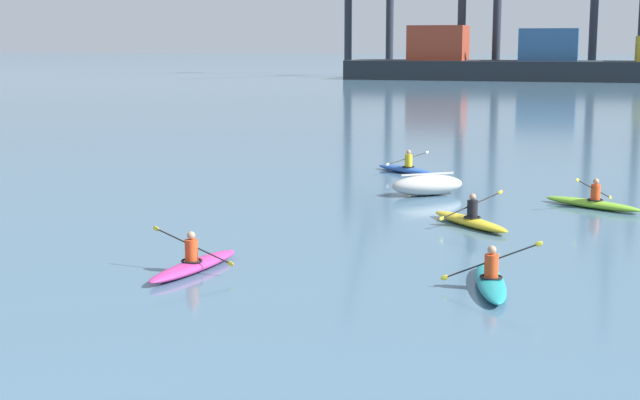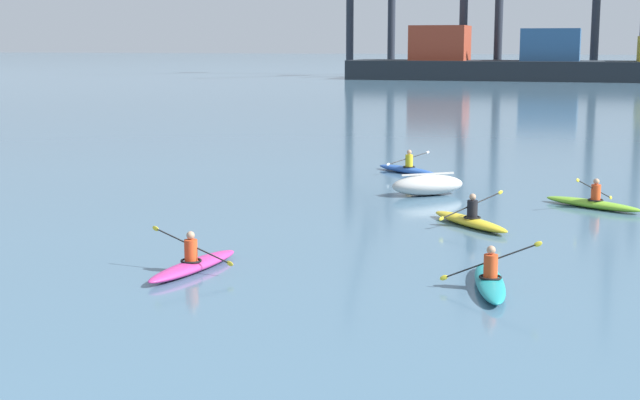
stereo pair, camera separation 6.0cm
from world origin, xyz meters
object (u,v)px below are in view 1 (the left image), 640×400
at_px(capsized_dinghy, 427,185).
at_px(kayak_teal, 491,280).
at_px(container_barge, 544,63).
at_px(kayak_yellow, 470,220).
at_px(kayak_lime, 592,203).
at_px(kayak_magenta, 194,264).
at_px(kayak_blue, 407,169).

relative_size(capsized_dinghy, kayak_teal, 0.80).
xyz_separation_m(container_barge, kayak_yellow, (3.31, -105.82, -2.24)).
bearing_deg(kayak_lime, kayak_teal, -100.91).
bearing_deg(container_barge, kayak_lime, -86.26).
relative_size(capsized_dinghy, kayak_lime, 0.86).
xyz_separation_m(kayak_lime, kayak_magenta, (-8.76, -11.16, -0.00)).
xyz_separation_m(kayak_lime, kayak_teal, (-2.07, -10.76, 0.00)).
height_order(kayak_magenta, kayak_teal, kayak_teal).
distance_m(container_barge, capsized_dinghy, 100.78).
relative_size(container_barge, kayak_lime, 17.20).
distance_m(kayak_magenta, kayak_yellow, 8.94).
bearing_deg(capsized_dinghy, kayak_blue, 108.40).
bearing_deg(kayak_yellow, kayak_magenta, -127.22).
relative_size(kayak_magenta, kayak_teal, 1.00).
distance_m(kayak_yellow, kayak_teal, 6.83).
height_order(container_barge, kayak_magenta, container_barge).
bearing_deg(kayak_teal, kayak_lime, 79.09).
height_order(kayak_yellow, kayak_teal, kayak_teal).
distance_m(kayak_lime, kayak_blue, 9.42).
bearing_deg(kayak_teal, container_barge, 92.33).
xyz_separation_m(kayak_magenta, kayak_yellow, (5.41, 7.12, 0.00)).
relative_size(kayak_magenta, kayak_yellow, 1.19).
distance_m(kayak_lime, kayak_magenta, 14.19).
bearing_deg(kayak_blue, kayak_magenta, -95.29).
height_order(kayak_blue, kayak_teal, kayak_teal).
bearing_deg(kayak_yellow, container_barge, 91.79).
distance_m(capsized_dinghy, kayak_magenta, 12.63).
distance_m(capsized_dinghy, kayak_teal, 12.26).
bearing_deg(kayak_yellow, kayak_teal, -79.22).
distance_m(kayak_magenta, kayak_teal, 6.70).
bearing_deg(kayak_lime, container_barge, 93.74).
distance_m(kayak_magenta, kayak_blue, 17.36).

